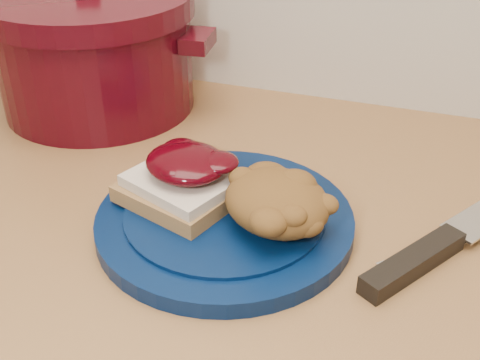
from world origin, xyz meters
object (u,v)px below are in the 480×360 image
(plate, at_px, (225,221))
(chef_knife, at_px, (444,243))
(pepper_grinder, at_px, (92,61))
(dutch_oven, at_px, (95,51))
(butter_knife, at_px, (448,245))

(plate, height_order, chef_knife, chef_knife)
(pepper_grinder, bearing_deg, chef_knife, -20.58)
(plate, height_order, pepper_grinder, pepper_grinder)
(plate, distance_m, dutch_oven, 0.37)
(butter_knife, distance_m, dutch_oven, 0.54)
(plate, bearing_deg, dutch_oven, 140.78)
(chef_knife, bearing_deg, plate, 131.54)
(butter_knife, distance_m, pepper_grinder, 0.54)
(plate, relative_size, butter_knife, 1.61)
(plate, distance_m, butter_knife, 0.23)
(plate, bearing_deg, pepper_grinder, 141.78)
(butter_knife, height_order, dutch_oven, dutch_oven)
(chef_knife, bearing_deg, butter_knife, -0.98)
(butter_knife, bearing_deg, pepper_grinder, 116.26)
(plate, height_order, butter_knife, plate)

